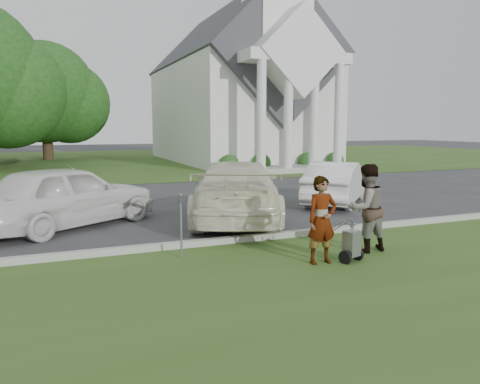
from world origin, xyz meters
TOP-DOWN VIEW (x-y plane):
  - ground at (0.00, 0.00)m, footprint 120.00×120.00m
  - grass_strip at (0.00, -3.00)m, footprint 80.00×7.00m
  - church_lawn at (0.00, 27.00)m, footprint 80.00×30.00m
  - curb at (0.00, 0.55)m, footprint 80.00×0.18m
  - church at (9.00, 23.11)m, footprint 9.19×19.00m
  - tree_back at (-4.01, 29.99)m, footprint 9.61×7.60m
  - striping_cart at (1.42, -1.67)m, footprint 0.64×0.96m
  - person_left at (0.84, -1.53)m, footprint 0.60×0.40m
  - person_right at (2.14, -1.13)m, footprint 0.93×0.76m
  - parking_meter_near at (-1.52, -0.22)m, footprint 0.09×0.08m
  - car_b at (-3.49, 3.69)m, footprint 5.06×4.27m
  - car_c at (0.86, 2.89)m, footprint 4.25×6.16m
  - car_d at (5.05, 4.35)m, footprint 4.01×4.11m

SIDE VIEW (x-z plane):
  - ground at x=0.00m, z-range 0.00..0.00m
  - grass_strip at x=0.00m, z-range 0.00..0.01m
  - church_lawn at x=0.00m, z-range 0.00..0.01m
  - curb at x=0.00m, z-range 0.00..0.15m
  - striping_cart at x=1.42m, z-range -0.06..0.77m
  - car_d at x=5.05m, z-range 0.00..1.40m
  - parking_meter_near at x=-1.52m, z-range 0.17..1.46m
  - car_b at x=-3.49m, z-range 0.00..1.63m
  - car_c at x=0.86m, z-range 0.00..1.66m
  - person_left at x=0.84m, z-range 0.00..1.66m
  - person_right at x=2.14m, z-range 0.00..1.81m
  - tree_back at x=-4.01m, z-range 0.28..9.17m
  - church at x=9.00m, z-range -6.11..17.99m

